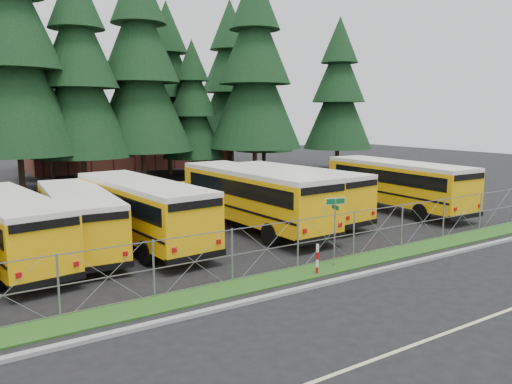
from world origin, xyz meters
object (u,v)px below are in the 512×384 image
Objects in this scene: striped_bollard at (317,259)px; bus_east at (392,186)px; bus_3 at (139,212)px; bus_5 at (250,199)px; bus_2 at (77,220)px; bus_6 at (290,193)px; street_sign at (335,217)px; bus_1 at (8,230)px.

bus_east is at bearing 31.25° from striped_bollard.
bus_5 is (6.07, -0.14, 0.10)m from bus_3.
bus_3 is 16.34m from bus_east.
striped_bollard is at bearing -106.27° from bus_5.
bus_5 reaches higher than bus_2.
bus_5 is 10.23× the size of striped_bollard.
bus_5 is at bearing -170.68° from bus_6.
striped_bollard is (-12.20, -7.40, -0.96)m from bus_east.
street_sign is at bearing -145.82° from bus_east.
bus_2 is 0.88× the size of bus_east.
bus_2 is at bearing 168.22° from bus_3.
bus_5 is at bearing 0.90° from bus_2.
bus_3 is at bearing -3.04° from bus_2.
striped_bollard is (-5.25, -8.85, -0.90)m from bus_6.
bus_east is 13.08m from street_sign.
bus_3 is 9.41m from bus_6.
bus_1 is at bearing 177.59° from bus_5.
bus_east reaches higher than bus_2.
bus_5 is 8.24m from striped_bollard.
bus_5 is (8.78, -0.48, 0.23)m from bus_2.
bus_3 is 6.07m from bus_5.
bus_6 is 7.10m from bus_east.
bus_1 is at bearing -166.03° from bus_2.
bus_6 is 10.33m from striped_bollard.
striped_bollard is at bearing -126.69° from bus_6.
bus_6 is 9.51× the size of striped_bollard.
bus_2 is 8.80m from bus_5.
bus_east is (19.04, -1.02, 0.18)m from bus_2.
striped_bollard is (6.84, -8.42, -0.78)m from bus_2.
bus_5 reaches higher than bus_3.
bus_1 is 0.94× the size of bus_3.
bus_6 reaches higher than striped_bollard.
bus_3 reaches higher than bus_2.
bus_2 is at bearing 176.02° from bus_6.
street_sign is at bearing 17.50° from striped_bollard.
bus_2 is 0.91× the size of bus_3.
bus_3 is 4.10× the size of street_sign.
bus_1 reaches higher than striped_bollard.
bus_5 is 1.08× the size of bus_6.
bus_5 reaches higher than bus_1.
bus_east is (16.33, -0.69, 0.05)m from bus_3.
bus_6 reaches higher than bus_1.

